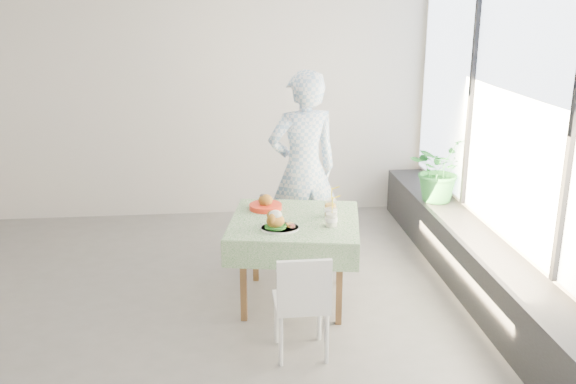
{
  "coord_description": "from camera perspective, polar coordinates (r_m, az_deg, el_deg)",
  "views": [
    {
      "loc": [
        0.62,
        -4.9,
        2.52
      ],
      "look_at": [
        1.14,
        0.13,
        0.96
      ],
      "focal_mm": 40.0,
      "sensor_mm": 36.0,
      "label": 1
    }
  ],
  "objects": [
    {
      "name": "diner",
      "position": [
        6.05,
        1.34,
        1.98
      ],
      "size": [
        0.77,
        0.6,
        1.88
      ],
      "primitive_type": "imported",
      "rotation": [
        0.0,
        0.0,
        3.39
      ],
      "color": "#7EA4CA",
      "rests_on": "ground"
    },
    {
      "name": "cafe_table",
      "position": [
        5.41,
        0.58,
        -5.23
      ],
      "size": [
        1.21,
        1.21,
        0.74
      ],
      "color": "brown",
      "rests_on": "ground"
    },
    {
      "name": "wall_front",
      "position": [
        2.72,
        -18.76,
        -8.18
      ],
      "size": [
        6.0,
        0.02,
        2.8
      ],
      "primitive_type": "cube",
      "color": "silver",
      "rests_on": "ground"
    },
    {
      "name": "second_dish",
      "position": [
        5.55,
        -2.01,
        -1.15
      ],
      "size": [
        0.28,
        0.28,
        0.13
      ],
      "color": "red",
      "rests_on": "cafe_table"
    },
    {
      "name": "floor",
      "position": [
        5.54,
        -11.89,
        -10.32
      ],
      "size": [
        6.0,
        6.0,
        0.0
      ],
      "primitive_type": "plane",
      "color": "#63605E",
      "rests_on": "ground"
    },
    {
      "name": "wall_right",
      "position": [
        5.56,
        19.63,
        4.5
      ],
      "size": [
        0.02,
        5.0,
        2.8
      ],
      "primitive_type": "cube",
      "color": "silver",
      "rests_on": "ground"
    },
    {
      "name": "wall_back",
      "position": [
        7.51,
        -10.71,
        8.25
      ],
      "size": [
        6.0,
        0.02,
        2.8
      ],
      "primitive_type": "cube",
      "color": "silver",
      "rests_on": "ground"
    },
    {
      "name": "window_ledge",
      "position": [
        5.82,
        16.71,
        -6.6
      ],
      "size": [
        0.4,
        4.8,
        0.5
      ],
      "primitive_type": "cube",
      "color": "black",
      "rests_on": "ground"
    },
    {
      "name": "window_pane",
      "position": [
        5.5,
        19.6,
        7.04
      ],
      "size": [
        0.01,
        4.8,
        2.18
      ],
      "primitive_type": "cube",
      "color": "#D1E0F9",
      "rests_on": "ground"
    },
    {
      "name": "chair_near",
      "position": [
        4.73,
        1.17,
        -11.56
      ],
      "size": [
        0.38,
        0.38,
        0.8
      ],
      "color": "white",
      "rests_on": "ground"
    },
    {
      "name": "main_dish",
      "position": [
        5.07,
        -0.93,
        -2.79
      ],
      "size": [
        0.31,
        0.31,
        0.16
      ],
      "color": "white",
      "rests_on": "cafe_table"
    },
    {
      "name": "chair_far",
      "position": [
        6.17,
        0.8,
        -4.53
      ],
      "size": [
        0.45,
        0.45,
        0.79
      ],
      "color": "white",
      "rests_on": "ground"
    },
    {
      "name": "potted_plant",
      "position": [
        6.67,
        13.2,
        2.01
      ],
      "size": [
        0.78,
        0.79,
        0.66
      ],
      "primitive_type": "imported",
      "rotation": [
        0.0,
        0.0,
        0.85
      ],
      "color": "#297B36",
      "rests_on": "window_ledge"
    },
    {
      "name": "juice_cup_orange",
      "position": [
        5.36,
        3.8,
        -1.49
      ],
      "size": [
        0.11,
        0.11,
        0.3
      ],
      "color": "white",
      "rests_on": "cafe_table"
    },
    {
      "name": "juice_cup_lemonade",
      "position": [
        5.14,
        3.88,
        -2.34
      ],
      "size": [
        0.11,
        0.11,
        0.3
      ],
      "color": "white",
      "rests_on": "cafe_table"
    }
  ]
}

